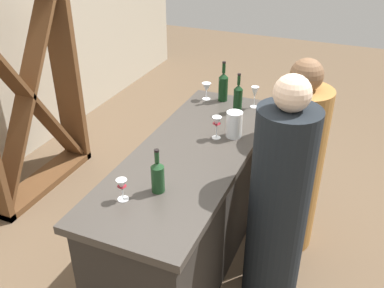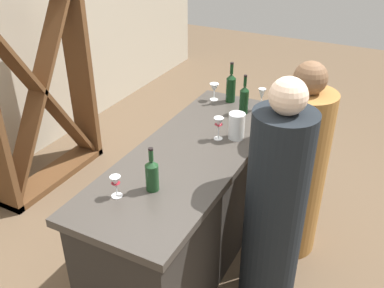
{
  "view_description": "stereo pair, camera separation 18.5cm",
  "coord_description": "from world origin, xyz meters",
  "px_view_note": "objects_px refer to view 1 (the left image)",
  "views": [
    {
      "loc": [
        -2.27,
        -0.97,
        2.36
      ],
      "look_at": [
        0.0,
        0.0,
        0.95
      ],
      "focal_mm": 40.56,
      "sensor_mm": 36.0,
      "label": 1
    },
    {
      "loc": [
        -2.19,
        -1.13,
        2.36
      ],
      "look_at": [
        0.0,
        0.0,
        0.95
      ],
      "focal_mm": 40.56,
      "sensor_mm": 36.0,
      "label": 2
    }
  ],
  "objects_px": {
    "wine_glass_near_right": "(122,186)",
    "water_pitcher": "(234,124)",
    "wine_rack": "(26,95)",
    "wine_bottle_leftmost_olive_green": "(157,176)",
    "wine_glass_near_center": "(217,123)",
    "person_center_guest": "(278,206)",
    "wine_bottle_center_dark_green": "(223,86)",
    "wine_bottle_second_left_dark_green": "(238,97)",
    "wine_glass_near_left": "(255,93)",
    "wine_glass_far_left": "(206,88)",
    "person_left_guest": "(294,166)"
  },
  "relations": [
    {
      "from": "wine_glass_near_left",
      "to": "wine_rack",
      "type": "bearing_deg",
      "value": 106.02
    },
    {
      "from": "wine_bottle_leftmost_olive_green",
      "to": "water_pitcher",
      "type": "relative_size",
      "value": 1.47
    },
    {
      "from": "water_pitcher",
      "to": "person_left_guest",
      "type": "distance_m",
      "value": 0.55
    },
    {
      "from": "wine_bottle_second_left_dark_green",
      "to": "wine_glass_near_right",
      "type": "height_order",
      "value": "wine_bottle_second_left_dark_green"
    },
    {
      "from": "wine_bottle_leftmost_olive_green",
      "to": "person_center_guest",
      "type": "bearing_deg",
      "value": -59.93
    },
    {
      "from": "wine_bottle_second_left_dark_green",
      "to": "wine_glass_near_right",
      "type": "relative_size",
      "value": 2.36
    },
    {
      "from": "wine_bottle_second_left_dark_green",
      "to": "wine_bottle_center_dark_green",
      "type": "height_order",
      "value": "wine_bottle_center_dark_green"
    },
    {
      "from": "wine_bottle_second_left_dark_green",
      "to": "wine_glass_far_left",
      "type": "relative_size",
      "value": 2.2
    },
    {
      "from": "wine_glass_near_right",
      "to": "water_pitcher",
      "type": "distance_m",
      "value": 0.99
    },
    {
      "from": "wine_rack",
      "to": "wine_glass_near_center",
      "type": "distance_m",
      "value": 1.74
    },
    {
      "from": "wine_bottle_center_dark_green",
      "to": "wine_glass_near_left",
      "type": "relative_size",
      "value": 1.91
    },
    {
      "from": "wine_bottle_second_left_dark_green",
      "to": "wine_glass_near_right",
      "type": "distance_m",
      "value": 1.35
    },
    {
      "from": "wine_bottle_second_left_dark_green",
      "to": "wine_glass_far_left",
      "type": "height_order",
      "value": "wine_bottle_second_left_dark_green"
    },
    {
      "from": "wine_bottle_leftmost_olive_green",
      "to": "wine_glass_near_right",
      "type": "relative_size",
      "value": 2.07
    },
    {
      "from": "wine_bottle_second_left_dark_green",
      "to": "water_pitcher",
      "type": "distance_m",
      "value": 0.41
    },
    {
      "from": "wine_bottle_center_dark_green",
      "to": "person_left_guest",
      "type": "relative_size",
      "value": 0.22
    },
    {
      "from": "wine_glass_near_left",
      "to": "person_center_guest",
      "type": "xyz_separation_m",
      "value": [
        -0.94,
        -0.44,
        -0.3
      ]
    },
    {
      "from": "wine_bottle_center_dark_green",
      "to": "wine_glass_near_right",
      "type": "bearing_deg",
      "value": 177.83
    },
    {
      "from": "wine_bottle_second_left_dark_green",
      "to": "person_center_guest",
      "type": "bearing_deg",
      "value": -146.71
    },
    {
      "from": "wine_bottle_center_dark_green",
      "to": "wine_glass_near_right",
      "type": "relative_size",
      "value": 2.51
    },
    {
      "from": "wine_bottle_leftmost_olive_green",
      "to": "wine_bottle_second_left_dark_green",
      "type": "xyz_separation_m",
      "value": [
        1.18,
        -0.09,
        0.01
      ]
    },
    {
      "from": "wine_bottle_center_dark_green",
      "to": "person_left_guest",
      "type": "distance_m",
      "value": 0.88
    },
    {
      "from": "water_pitcher",
      "to": "wine_rack",
      "type": "bearing_deg",
      "value": 90.14
    },
    {
      "from": "wine_glass_near_left",
      "to": "person_left_guest",
      "type": "height_order",
      "value": "person_left_guest"
    },
    {
      "from": "wine_bottle_center_dark_green",
      "to": "person_center_guest",
      "type": "distance_m",
      "value": 1.25
    },
    {
      "from": "wine_bottle_center_dark_green",
      "to": "person_center_guest",
      "type": "height_order",
      "value": "person_center_guest"
    },
    {
      "from": "wine_glass_near_center",
      "to": "person_center_guest",
      "type": "relative_size",
      "value": 0.1
    },
    {
      "from": "water_pitcher",
      "to": "person_left_guest",
      "type": "bearing_deg",
      "value": -70.53
    },
    {
      "from": "wine_glass_near_left",
      "to": "person_center_guest",
      "type": "distance_m",
      "value": 1.08
    },
    {
      "from": "wine_rack",
      "to": "wine_bottle_center_dark_green",
      "type": "height_order",
      "value": "wine_rack"
    },
    {
      "from": "wine_glass_near_right",
      "to": "water_pitcher",
      "type": "relative_size",
      "value": 0.71
    },
    {
      "from": "wine_glass_near_right",
      "to": "person_center_guest",
      "type": "bearing_deg",
      "value": -56.31
    },
    {
      "from": "wine_rack",
      "to": "water_pitcher",
      "type": "relative_size",
      "value": 9.74
    },
    {
      "from": "wine_glass_far_left",
      "to": "wine_rack",
      "type": "bearing_deg",
      "value": 110.15
    },
    {
      "from": "wine_glass_near_left",
      "to": "water_pitcher",
      "type": "relative_size",
      "value": 0.94
    },
    {
      "from": "water_pitcher",
      "to": "wine_bottle_leftmost_olive_green",
      "type": "bearing_deg",
      "value": 166.17
    },
    {
      "from": "wine_bottle_second_left_dark_green",
      "to": "wine_glass_near_center",
      "type": "relative_size",
      "value": 1.92
    },
    {
      "from": "wine_rack",
      "to": "wine_glass_near_center",
      "type": "bearing_deg",
      "value": -92.15
    },
    {
      "from": "wine_bottle_second_left_dark_green",
      "to": "wine_glass_near_center",
      "type": "height_order",
      "value": "wine_bottle_second_left_dark_green"
    },
    {
      "from": "wine_glass_near_left",
      "to": "wine_glass_far_left",
      "type": "xyz_separation_m",
      "value": [
        -0.0,
        0.41,
        -0.02
      ]
    },
    {
      "from": "wine_bottle_center_dark_green",
      "to": "wine_glass_near_center",
      "type": "height_order",
      "value": "wine_bottle_center_dark_green"
    },
    {
      "from": "wine_glass_near_center",
      "to": "person_center_guest",
      "type": "distance_m",
      "value": 0.71
    },
    {
      "from": "wine_rack",
      "to": "wine_bottle_center_dark_green",
      "type": "distance_m",
      "value": 1.66
    },
    {
      "from": "wine_rack",
      "to": "person_center_guest",
      "type": "distance_m",
      "value": 2.32
    },
    {
      "from": "wine_bottle_center_dark_green",
      "to": "wine_glass_far_left",
      "type": "height_order",
      "value": "wine_bottle_center_dark_green"
    },
    {
      "from": "wine_glass_far_left",
      "to": "wine_glass_near_left",
      "type": "bearing_deg",
      "value": -89.67
    },
    {
      "from": "wine_glass_far_left",
      "to": "person_center_guest",
      "type": "relative_size",
      "value": 0.09
    },
    {
      "from": "wine_glass_near_center",
      "to": "person_left_guest",
      "type": "bearing_deg",
      "value": -67.39
    },
    {
      "from": "wine_bottle_leftmost_olive_green",
      "to": "wine_glass_far_left",
      "type": "xyz_separation_m",
      "value": [
        1.31,
        0.22,
        -0.0
      ]
    },
    {
      "from": "wine_bottle_leftmost_olive_green",
      "to": "wine_glass_near_center",
      "type": "distance_m",
      "value": 0.72
    }
  ]
}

